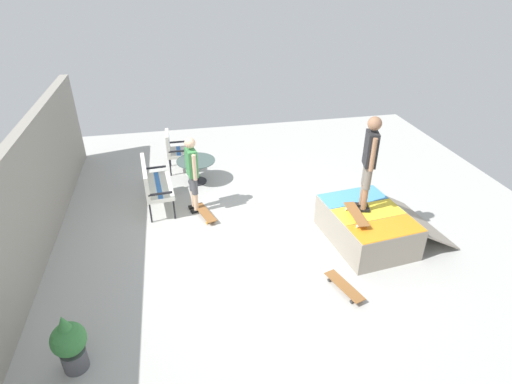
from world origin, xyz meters
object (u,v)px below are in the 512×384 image
patio_bench (152,182)px  patio_table (196,167)px  skateboard_by_bench (205,213)px  person_watching (192,170)px  potted_plant (69,342)px  skateboard_on_ramp (356,214)px  skateboard_spare (344,286)px  patio_chair_near_house (174,148)px  skate_ramp (368,226)px  person_skater (370,157)px

patio_bench → patio_table: bearing=-45.4°
patio_table → skateboard_by_bench: 1.58m
person_watching → skateboard_by_bench: person_watching is taller
potted_plant → skateboard_on_ramp: bearing=-69.7°
skateboard_spare → patio_chair_near_house: bearing=27.0°
person_watching → skateboard_spare: (-2.94, -2.16, -0.87)m
skate_ramp → person_watching: (1.73, 3.10, 0.63)m
patio_chair_near_house → skateboard_spare: bearing=-153.0°
skateboard_by_bench → skateboard_spare: same height
patio_chair_near_house → person_watching: 2.04m
skate_ramp → person_watching: size_ratio=1.41×
patio_table → potted_plant: potted_plant is taller
patio_table → skateboard_on_ramp: size_ratio=1.11×
skate_ramp → patio_table: skate_ramp is taller
patio_bench → patio_table: patio_bench is taller
person_skater → skateboard_spare: person_skater is taller
person_watching → skateboard_spare: 3.75m
person_skater → skateboard_by_bench: size_ratio=2.15×
patio_table → potted_plant: (-4.83, 1.95, 0.06)m
patio_table → skateboard_on_ramp: bearing=-140.4°
patio_table → potted_plant: 5.21m
patio_bench → skateboard_by_bench: 1.29m
person_skater → potted_plant: (-1.97, 4.80, -1.22)m
person_skater → patio_bench: bearing=63.5°
patio_chair_near_house → skateboard_spare: 5.55m
person_skater → skateboard_spare: 2.23m
patio_chair_near_house → skateboard_spare: (-4.92, -2.51, -0.53)m
skateboard_spare → potted_plant: size_ratio=0.89×
skate_ramp → potted_plant: 5.25m
skate_ramp → skateboard_by_bench: (1.43, 2.92, -0.24)m
person_watching → patio_chair_near_house: bearing=9.9°
patio_chair_near_house → patio_table: size_ratio=1.13×
skateboard_by_bench → skateboard_on_ramp: skateboard_on_ramp is taller
patio_chair_near_house → person_skater: bearing=-137.2°
person_skater → skateboard_on_ramp: size_ratio=2.19×
skateboard_by_bench → potted_plant: 3.86m
patio_bench → skateboard_on_ramp: bearing=-121.5°
skate_ramp → patio_bench: size_ratio=1.79×
patio_bench → skateboard_by_bench: patio_bench is taller
patio_table → skateboard_by_bench: patio_table is taller
skate_ramp → skateboard_spare: size_ratio=2.82×
person_skater → skateboard_on_ramp: bearing=139.2°
patio_bench → patio_chair_near_house: size_ratio=1.27×
skate_ramp → skateboard_by_bench: bearing=64.0°
potted_plant → patio_chair_near_house: bearing=-14.8°
skateboard_on_ramp → patio_table: bearing=39.6°
person_watching → skateboard_by_bench: (-0.30, -0.18, -0.87)m
patio_chair_near_house → patio_table: (-0.73, -0.49, -0.21)m
patio_bench → patio_chair_near_house: (1.69, -0.49, -0.00)m
patio_bench → skateboard_on_ramp: patio_bench is taller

